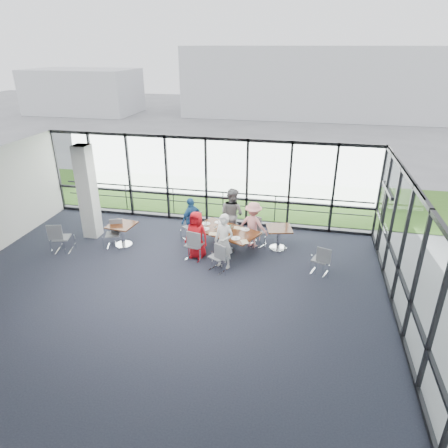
% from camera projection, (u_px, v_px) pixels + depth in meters
% --- Properties ---
extents(floor, '(12.00, 10.00, 0.02)m').
position_uv_depth(floor, '(161.00, 295.00, 10.69)').
color(floor, '#1F222E').
rests_on(floor, ground).
extents(ceiling, '(12.00, 10.00, 0.04)m').
position_uv_depth(ceiling, '(152.00, 181.00, 9.37)').
color(ceiling, silver).
rests_on(ceiling, ground).
extents(wall_front, '(12.00, 0.10, 3.20)m').
position_uv_depth(wall_front, '(30.00, 400.00, 5.57)').
color(wall_front, silver).
rests_on(wall_front, ground).
extents(curtain_wall_back, '(12.00, 0.10, 3.20)m').
position_uv_depth(curtain_wall_back, '(206.00, 181.00, 14.48)').
color(curtain_wall_back, white).
rests_on(curtain_wall_back, ground).
extents(curtain_wall_right, '(0.10, 10.00, 3.20)m').
position_uv_depth(curtain_wall_right, '(411.00, 267.00, 8.89)').
color(curtain_wall_right, white).
rests_on(curtain_wall_right, ground).
extents(exit_door, '(0.12, 1.60, 2.10)m').
position_uv_depth(exit_door, '(383.00, 222.00, 12.46)').
color(exit_door, black).
rests_on(exit_door, ground).
extents(structural_column, '(0.50, 0.50, 3.20)m').
position_uv_depth(structural_column, '(88.00, 192.00, 13.38)').
color(structural_column, silver).
rests_on(structural_column, ground).
extents(apron, '(80.00, 70.00, 0.02)m').
position_uv_depth(apron, '(232.00, 181.00, 19.61)').
color(apron, slate).
rests_on(apron, ground).
extents(grass_strip, '(80.00, 5.00, 0.01)m').
position_uv_depth(grass_strip, '(223.00, 194.00, 17.81)').
color(grass_strip, '#345D19').
rests_on(grass_strip, ground).
extents(hangar_main, '(24.00, 10.00, 6.00)m').
position_uv_depth(hangar_main, '(319.00, 81.00, 37.22)').
color(hangar_main, silver).
rests_on(hangar_main, ground).
extents(hangar_aux, '(10.00, 6.00, 4.00)m').
position_uv_depth(hangar_aux, '(83.00, 91.00, 38.22)').
color(hangar_aux, silver).
rests_on(hangar_aux, ground).
extents(guard_rail, '(12.00, 0.06, 0.06)m').
position_uv_depth(guard_rail, '(211.00, 203.00, 15.47)').
color(guard_rail, '#2D2D33').
rests_on(guard_rail, ground).
extents(main_table, '(2.32, 1.86, 0.75)m').
position_uv_depth(main_table, '(226.00, 234.00, 12.69)').
color(main_table, '#37180D').
rests_on(main_table, ground).
extents(side_table_left, '(0.91, 0.91, 0.75)m').
position_uv_depth(side_table_left, '(122.00, 228.00, 13.11)').
color(side_table_left, '#37180D').
rests_on(side_table_left, ground).
extents(side_table_right, '(0.95, 0.95, 0.75)m').
position_uv_depth(side_table_right, '(279.00, 231.00, 12.87)').
color(side_table_right, '#37180D').
rests_on(side_table_right, ground).
extents(diner_near_left, '(0.83, 0.62, 1.53)m').
position_uv_depth(diner_near_left, '(197.00, 235.00, 12.30)').
color(diner_near_left, red).
rests_on(diner_near_left, ground).
extents(diner_near_right, '(0.73, 0.63, 1.69)m').
position_uv_depth(diner_near_right, '(224.00, 241.00, 11.71)').
color(diner_near_right, silver).
rests_on(diner_near_right, ground).
extents(diner_far_left, '(1.03, 0.90, 1.81)m').
position_uv_depth(diner_far_left, '(232.00, 214.00, 13.47)').
color(diner_far_left, slate).
rests_on(diner_far_left, ground).
extents(diner_far_right, '(1.11, 0.80, 1.55)m').
position_uv_depth(diner_far_right, '(253.00, 225.00, 12.97)').
color(diner_far_right, pink).
rests_on(diner_far_right, ground).
extents(diner_end, '(0.87, 1.02, 1.53)m').
position_uv_depth(diner_end, '(192.00, 219.00, 13.40)').
color(diner_end, '#245893').
rests_on(diner_end, ground).
extents(chair_main_nl, '(0.57, 0.57, 0.99)m').
position_uv_depth(chair_main_nl, '(194.00, 244.00, 12.31)').
color(chair_main_nl, slate).
rests_on(chair_main_nl, ground).
extents(chair_main_nr, '(0.60, 0.60, 0.91)m').
position_uv_depth(chair_main_nr, '(218.00, 257.00, 11.69)').
color(chair_main_nr, slate).
rests_on(chair_main_nr, ground).
extents(chair_main_fl, '(0.57, 0.57, 0.84)m').
position_uv_depth(chair_main_fl, '(230.00, 224.00, 13.89)').
color(chair_main_fl, slate).
rests_on(chair_main_fl, ground).
extents(chair_main_fr, '(0.62, 0.62, 0.94)m').
position_uv_depth(chair_main_fr, '(258.00, 232.00, 13.16)').
color(chair_main_fr, slate).
rests_on(chair_main_fr, ground).
extents(chair_main_end, '(0.63, 0.63, 0.92)m').
position_uv_depth(chair_main_end, '(191.00, 227.00, 13.54)').
color(chair_main_end, slate).
rests_on(chair_main_end, ground).
extents(chair_spare_la, '(0.60, 0.60, 1.00)m').
position_uv_depth(chair_spare_la, '(62.00, 238.00, 12.74)').
color(chair_spare_la, slate).
rests_on(chair_spare_la, ground).
extents(chair_spare_lb, '(0.56, 0.56, 0.89)m').
position_uv_depth(chair_spare_lb, '(113.00, 234.00, 13.08)').
color(chair_spare_lb, slate).
rests_on(chair_spare_lb, ground).
extents(chair_spare_r, '(0.56, 0.56, 0.89)m').
position_uv_depth(chair_spare_r, '(320.00, 260.00, 11.54)').
color(chair_spare_r, slate).
rests_on(chair_spare_r, ground).
extents(plate_nl, '(0.27, 0.27, 0.01)m').
position_uv_depth(plate_nl, '(205.00, 229.00, 12.73)').
color(plate_nl, white).
rests_on(plate_nl, main_table).
extents(plate_nr, '(0.28, 0.28, 0.01)m').
position_uv_depth(plate_nr, '(236.00, 238.00, 12.11)').
color(plate_nr, white).
rests_on(plate_nr, main_table).
extents(plate_fl, '(0.26, 0.26, 0.01)m').
position_uv_depth(plate_fl, '(218.00, 222.00, 13.20)').
color(plate_fl, white).
rests_on(plate_fl, main_table).
extents(plate_fr, '(0.28, 0.28, 0.01)m').
position_uv_depth(plate_fr, '(245.00, 229.00, 12.69)').
color(plate_fr, white).
rests_on(plate_fr, main_table).
extents(plate_end, '(0.27, 0.27, 0.01)m').
position_uv_depth(plate_end, '(206.00, 224.00, 13.09)').
color(plate_end, white).
rests_on(plate_end, main_table).
extents(tumbler_a, '(0.07, 0.07, 0.15)m').
position_uv_depth(tumbler_a, '(215.00, 229.00, 12.55)').
color(tumbler_a, white).
rests_on(tumbler_a, main_table).
extents(tumbler_b, '(0.07, 0.07, 0.14)m').
position_uv_depth(tumbler_b, '(232.00, 233.00, 12.30)').
color(tumbler_b, white).
rests_on(tumbler_b, main_table).
extents(tumbler_c, '(0.07, 0.07, 0.15)m').
position_uv_depth(tumbler_c, '(233.00, 227.00, 12.73)').
color(tumbler_c, white).
rests_on(tumbler_c, main_table).
extents(tumbler_d, '(0.08, 0.08, 0.15)m').
position_uv_depth(tumbler_d, '(206.00, 224.00, 12.90)').
color(tumbler_d, white).
rests_on(tumbler_d, main_table).
extents(menu_a, '(0.34, 0.25, 0.00)m').
position_uv_depth(menu_a, '(214.00, 234.00, 12.40)').
color(menu_a, white).
rests_on(menu_a, main_table).
extents(menu_b, '(0.31, 0.35, 0.00)m').
position_uv_depth(menu_b, '(245.00, 242.00, 11.91)').
color(menu_b, white).
rests_on(menu_b, main_table).
extents(menu_c, '(0.32, 0.23, 0.00)m').
position_uv_depth(menu_c, '(238.00, 228.00, 12.80)').
color(menu_c, white).
rests_on(menu_c, main_table).
extents(condiment_caddy, '(0.10, 0.07, 0.04)m').
position_uv_depth(condiment_caddy, '(228.00, 230.00, 12.62)').
color(condiment_caddy, black).
rests_on(condiment_caddy, main_table).
extents(ketchup_bottle, '(0.06, 0.06, 0.18)m').
position_uv_depth(ketchup_bottle, '(228.00, 227.00, 12.65)').
color(ketchup_bottle, maroon).
rests_on(ketchup_bottle, main_table).
extents(green_bottle, '(0.05, 0.05, 0.20)m').
position_uv_depth(green_bottle, '(230.00, 228.00, 12.57)').
color(green_bottle, '#2A7A40').
rests_on(green_bottle, main_table).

